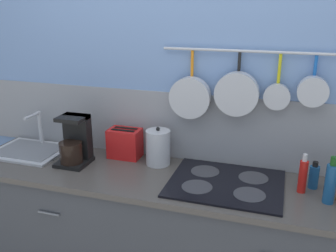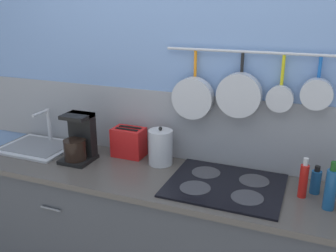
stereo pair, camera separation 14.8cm
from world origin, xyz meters
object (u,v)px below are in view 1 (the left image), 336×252
(coffee_maker, at_px, (75,144))
(kettle, at_px, (158,147))
(bottle_olive_oil, at_px, (330,183))
(toaster, at_px, (125,143))
(bottle_hot_sauce, at_px, (303,175))
(bottle_vinegar, at_px, (314,176))

(coffee_maker, height_order, kettle, coffee_maker)
(coffee_maker, bearing_deg, bottle_olive_oil, -1.99)
(toaster, bearing_deg, bottle_olive_oil, -10.64)
(coffee_maker, height_order, bottle_hot_sauce, coffee_maker)
(kettle, bearing_deg, bottle_vinegar, -2.74)
(toaster, relative_size, kettle, 0.91)
(bottle_vinegar, bearing_deg, coffee_maker, -176.16)
(coffee_maker, relative_size, bottle_vinegar, 1.98)
(bottle_vinegar, bearing_deg, toaster, 175.90)
(kettle, relative_size, bottle_hot_sauce, 1.12)
(toaster, height_order, bottle_olive_oil, bottle_olive_oil)
(bottle_olive_oil, bearing_deg, bottle_hot_sauce, 148.82)
(coffee_maker, bearing_deg, toaster, 34.30)
(coffee_maker, xyz_separation_m, bottle_olive_oil, (1.49, -0.05, -0.02))
(kettle, height_order, bottle_vinegar, kettle)
(toaster, xyz_separation_m, bottle_hot_sauce, (1.10, -0.15, 0.00))
(coffee_maker, relative_size, bottle_olive_oil, 1.22)
(coffee_maker, xyz_separation_m, toaster, (0.26, 0.18, -0.03))
(coffee_maker, xyz_separation_m, bottle_vinegar, (1.43, 0.10, -0.06))
(bottle_olive_oil, bearing_deg, toaster, 169.36)
(kettle, height_order, bottle_hot_sauce, kettle)
(toaster, distance_m, kettle, 0.25)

